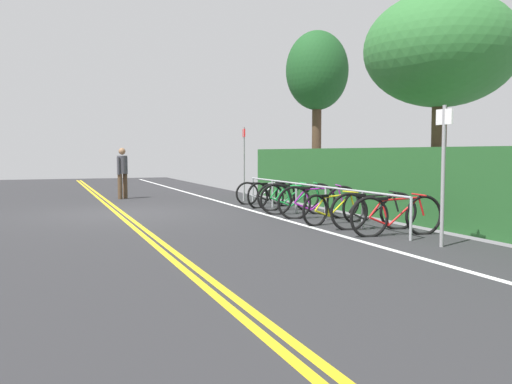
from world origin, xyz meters
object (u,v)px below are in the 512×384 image
bicycle_2 (289,197)px  bicycle_5 (335,208)px  bicycle_4 (319,202)px  sign_post_near (244,157)px  bicycle_7 (397,216)px  bicycle_0 (263,193)px  bicycle_3 (298,199)px  bicycle_1 (272,194)px  tree_near_left (317,72)px  bicycle_6 (374,211)px  bike_rack (310,192)px  sign_post_far (443,162)px  tree_mid (441,51)px  pedestrian (122,170)px

bicycle_2 → bicycle_5: (2.87, -0.22, -0.02)m
bicycle_4 → sign_post_near: sign_post_near is taller
bicycle_7 → bicycle_0: bearing=179.9°
bicycle_0 → bicycle_5: size_ratio=0.95×
bicycle_3 → sign_post_near: (-3.99, 0.05, 0.98)m
bicycle_1 → sign_post_near: 2.33m
bicycle_5 → tree_near_left: bearing=156.0°
bicycle_3 → bicycle_6: bearing=4.7°
bicycle_3 → bicycle_4: bicycle_3 is taller
bicycle_2 → bicycle_3: bicycle_3 is taller
bicycle_3 → bicycle_5: size_ratio=1.03×
sign_post_near → tree_near_left: 4.67m
bicycle_6 → tree_near_left: bearing=160.2°
bike_rack → sign_post_far: 4.58m
bicycle_0 → tree_mid: tree_mid is taller
bicycle_7 → sign_post_far: (1.25, -0.03, 0.97)m
bike_rack → bicycle_1: bike_rack is taller
bicycle_2 → tree_mid: tree_mid is taller
pedestrian → bicycle_3: bearing=28.6°
bike_rack → bicycle_3: 0.53m
tree_near_left → sign_post_near: bearing=-63.5°
bicycle_1 → bicycle_3: (1.88, -0.10, 0.03)m
bicycle_4 → pedestrian: size_ratio=1.12×
bicycle_0 → bicycle_4: size_ratio=0.90×
bicycle_5 → bicycle_7: bearing=6.7°
bicycle_1 → tree_mid: (3.22, 2.88, 3.46)m
bicycle_0 → bicycle_5: (4.67, -0.23, -0.00)m
pedestrian → bicycle_0: bearing=47.0°
bicycle_5 → bicycle_1: bearing=178.1°
tree_mid → bicycle_7: bearing=-49.2°
sign_post_near → tree_near_left: (-1.64, 3.28, 2.89)m
bicycle_1 → bicycle_7: bearing=0.9°
bicycle_4 → bicycle_5: bearing=-6.3°
tree_near_left → bicycle_7: bearing=-18.5°
bicycle_0 → pedestrian: bearing=-133.0°
bicycle_1 → bicycle_7: (5.63, 0.09, 0.01)m
bicycle_4 → tree_mid: bearing=82.0°
bike_rack → bicycle_5: bearing=-4.7°
bicycle_4 → tree_mid: 4.52m
sign_post_near → tree_mid: (5.32, 2.94, 2.46)m
bicycle_3 → pedestrian: bearing=-151.4°
bicycle_4 → bicycle_6: (2.00, 0.16, -0.01)m
bicycle_1 → tree_mid: bearing=41.9°
bicycle_0 → sign_post_near: (-1.20, -0.16, 1.03)m
bicycle_1 → bicycle_3: 1.88m
bike_rack → bicycle_6: size_ratio=4.57×
bicycle_4 → bicycle_5: size_ratio=1.06×
pedestrian → bike_rack: bearing=27.4°
bicycle_2 → tree_near_left: tree_near_left is taller
bicycle_5 → sign_post_near: (-5.87, 0.07, 1.03)m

